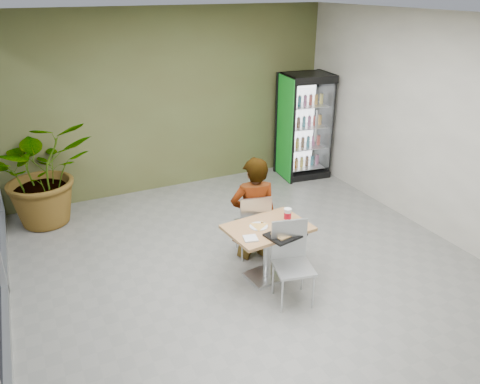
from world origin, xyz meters
name	(u,v)px	position (x,y,z in m)	size (l,w,h in m)	color
ground	(262,281)	(0.00, 0.00, 0.00)	(7.00, 7.00, 0.00)	slate
room_envelope	(264,166)	(0.00, 0.00, 1.60)	(6.00, 7.00, 3.20)	silver
dining_table	(267,241)	(0.10, 0.06, 0.54)	(1.09, 0.81, 0.75)	#A07644
chair_far	(254,222)	(0.17, 0.57, 0.56)	(0.51, 0.51, 0.96)	#B9BCBE
chair_near	(291,255)	(0.16, -0.41, 0.58)	(0.53, 0.53, 1.00)	#B9BCBE
seated_woman	(254,218)	(0.19, 0.62, 0.59)	(0.65, 0.42, 1.77)	black
pizza_plate	(259,226)	(0.00, 0.11, 0.77)	(0.33, 0.29, 0.03)	silver
soda_cup	(288,215)	(0.40, 0.09, 0.83)	(0.10, 0.10, 0.17)	silver
napkin_stack	(250,238)	(-0.24, -0.13, 0.76)	(0.16, 0.16, 0.02)	silver
cafeteria_tray	(285,235)	(0.18, -0.24, 0.76)	(0.45, 0.33, 0.03)	black
beverage_fridge	(305,126)	(2.47, 2.91, 1.00)	(0.99, 0.80, 2.00)	black
potted_plant	(43,172)	(-2.29, 2.96, 0.85)	(1.53, 1.32, 1.70)	#2D6E2C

